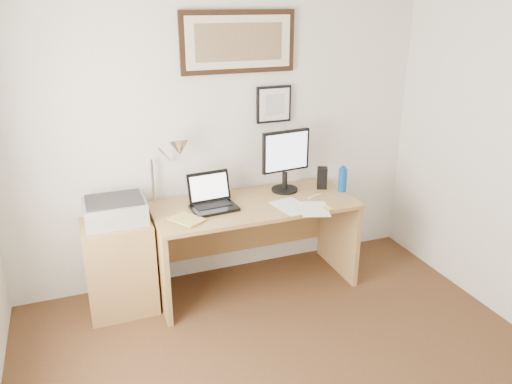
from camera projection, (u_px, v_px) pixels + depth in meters
name	position (u px, v px, depth m)	size (l,w,h in m)	color
wall_back	(221.00, 132.00, 4.04)	(3.50, 0.02, 2.50)	white
side_cabinet	(120.00, 267.00, 3.78)	(0.50, 0.40, 0.73)	#A17843
water_bottle	(343.00, 180.00, 4.15)	(0.07, 0.07, 0.20)	#0C489F
bottle_cap	(343.00, 167.00, 4.11)	(0.04, 0.04, 0.02)	#0C489F
speaker	(322.00, 178.00, 4.22)	(0.08, 0.07, 0.19)	black
paper_sheet_a	(292.00, 206.00, 3.88)	(0.23, 0.33, 0.00)	white
paper_sheet_b	(314.00, 209.00, 3.82)	(0.21, 0.30, 0.00)	white
sticky_pad	(327.00, 208.00, 3.83)	(0.07, 0.07, 0.01)	#D4D766
marker_pen	(315.00, 196.00, 4.06)	(0.02, 0.02, 0.14)	white
book	(178.00, 224.00, 3.56)	(0.17, 0.24, 0.02)	#CBBA5F
desk	(251.00, 226.00, 4.11)	(1.60, 0.70, 0.75)	#A17843
laptop	(212.00, 200.00, 3.85)	(0.36, 0.32, 0.26)	black
lcd_monitor	(286.00, 158.00, 4.09)	(0.42, 0.22, 0.52)	black
printer	(115.00, 210.00, 3.64)	(0.44, 0.34, 0.18)	#A5A5A8
desk_lamp	(177.00, 151.00, 3.76)	(0.29, 0.27, 0.53)	silver
picture_large	(239.00, 42.00, 3.81)	(0.92, 0.04, 0.47)	black
picture_small	(274.00, 104.00, 4.09)	(0.30, 0.03, 0.30)	black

